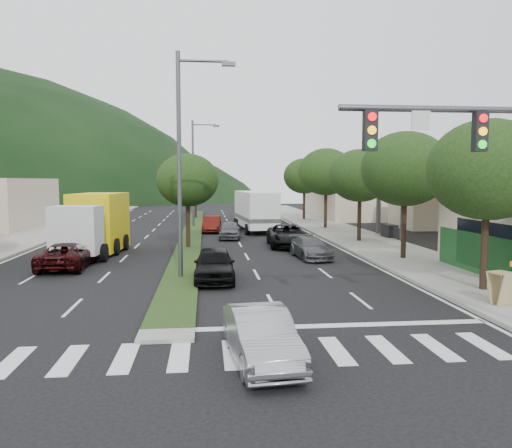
{
  "coord_description": "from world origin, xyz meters",
  "views": [
    {
      "loc": [
        1.14,
        -14.35,
        4.42
      ],
      "look_at": [
        3.66,
        10.51,
        2.23
      ],
      "focal_mm": 35.0,
      "sensor_mm": 36.0,
      "label": 1
    }
  ],
  "objects": [
    {
      "name": "car_queue_f",
      "position": [
        5.11,
        37.81,
        0.6
      ],
      "size": [
        1.75,
        4.17,
        1.2
      ],
      "primitive_type": "imported",
      "rotation": [
        0.0,
        0.0,
        -0.02
      ],
      "color": "black",
      "rests_on": "ground"
    },
    {
      "name": "car_queue_b",
      "position": [
        7.07,
        13.29,
        0.6
      ],
      "size": [
        2.05,
        4.29,
        1.21
      ],
      "primitive_type": "imported",
      "rotation": [
        0.0,
        0.0,
        0.09
      ],
      "color": "#4B4C50",
      "rests_on": "ground"
    },
    {
      "name": "traffic_signal",
      "position": [
        9.03,
        -1.54,
        4.65
      ],
      "size": [
        6.12,
        0.4,
        7.0
      ],
      "color": "#47494C",
      "rests_on": "ground"
    },
    {
      "name": "streetlight_near",
      "position": [
        0.21,
        8.0,
        5.58
      ],
      "size": [
        2.6,
        0.25,
        10.0
      ],
      "color": "#47494C",
      "rests_on": "ground"
    },
    {
      "name": "a_frame_sign",
      "position": [
        11.26,
        1.58,
        0.83
      ],
      "size": [
        0.89,
        0.95,
        1.54
      ],
      "rotation": [
        0.0,
        0.0,
        0.3
      ],
      "color": "tan",
      "rests_on": "sidewalk_right"
    },
    {
      "name": "car_queue_e",
      "position": [
        2.97,
        23.29,
        0.67
      ],
      "size": [
        1.92,
        4.05,
        1.34
      ],
      "primitive_type": "imported",
      "rotation": [
        0.0,
        0.0,
        -0.09
      ],
      "color": "#56565C",
      "rests_on": "ground"
    },
    {
      "name": "car_queue_a",
      "position": [
        1.5,
        7.4,
        0.74
      ],
      "size": [
        1.8,
        4.35,
        1.47
      ],
      "primitive_type": "imported",
      "rotation": [
        0.0,
        0.0,
        -0.01
      ],
      "color": "black",
      "rests_on": "ground"
    },
    {
      "name": "tree_r_e",
      "position": [
        12.0,
        40.0,
        4.89
      ],
      "size": [
        4.6,
        4.6,
        6.71
      ],
      "color": "black",
      "rests_on": "sidewalk_right"
    },
    {
      "name": "crosswalk",
      "position": [
        0.0,
        -2.0,
        0.01
      ],
      "size": [
        19.0,
        2.2,
        0.01
      ],
      "primitive_type": "cube",
      "color": "silver",
      "rests_on": "ground"
    },
    {
      "name": "tree_r_d",
      "position": [
        12.0,
        30.0,
        5.18
      ],
      "size": [
        5.0,
        5.0,
        7.17
      ],
      "color": "black",
      "rests_on": "sidewalk_right"
    },
    {
      "name": "gas_canopy",
      "position": [
        19.0,
        22.0,
        4.65
      ],
      "size": [
        12.2,
        8.2,
        5.25
      ],
      "color": "silver",
      "rests_on": "ground"
    },
    {
      "name": "box_truck",
      "position": [
        -5.42,
        16.0,
        1.72
      ],
      "size": [
        3.39,
        7.57,
        3.63
      ],
      "rotation": [
        0.0,
        0.0,
        3.05
      ],
      "color": "silver",
      "rests_on": "ground"
    },
    {
      "name": "tree_med_far",
      "position": [
        0.0,
        44.0,
        5.01
      ],
      "size": [
        4.8,
        4.8,
        6.94
      ],
      "color": "black",
      "rests_on": "median"
    },
    {
      "name": "streetlight_mid",
      "position": [
        0.21,
        33.0,
        5.58
      ],
      "size": [
        2.6,
        0.25,
        10.0
      ],
      "color": "#47494C",
      "rests_on": "ground"
    },
    {
      "name": "motorhome",
      "position": [
        5.5,
        29.08,
        1.83
      ],
      "size": [
        3.41,
        9.14,
        3.44
      ],
      "rotation": [
        0.0,
        0.0,
        0.07
      ],
      "color": "white",
      "rests_on": "ground"
    },
    {
      "name": "sidewalk_right",
      "position": [
        12.5,
        25.0,
        0.07
      ],
      "size": [
        5.0,
        90.0,
        0.15
      ],
      "primitive_type": "cube",
      "color": "gray",
      "rests_on": "ground"
    },
    {
      "name": "car_queue_d",
      "position": [
        6.55,
        18.29,
        0.75
      ],
      "size": [
        2.74,
        5.48,
        1.49
      ],
      "primitive_type": "imported",
      "rotation": [
        0.0,
        0.0,
        -0.05
      ],
      "color": "black",
      "rests_on": "ground"
    },
    {
      "name": "car_queue_c",
      "position": [
        1.66,
        28.29,
        0.68
      ],
      "size": [
        1.71,
        4.21,
        1.36
      ],
      "primitive_type": "imported",
      "rotation": [
        0.0,
        0.0,
        -0.07
      ],
      "color": "#51140D",
      "rests_on": "ground"
    },
    {
      "name": "sedan_silver",
      "position": [
        2.45,
        -2.6,
        0.65
      ],
      "size": [
        1.77,
        4.06,
        1.3
      ],
      "primitive_type": "imported",
      "rotation": [
        0.0,
        0.0,
        0.1
      ],
      "color": "#9A9CA1",
      "rests_on": "ground"
    },
    {
      "name": "tree_r_b",
      "position": [
        12.0,
        12.0,
        5.04
      ],
      "size": [
        4.8,
        4.8,
        6.94
      ],
      "color": "black",
      "rests_on": "sidewalk_right"
    },
    {
      "name": "tree_r_a",
      "position": [
        12.0,
        4.0,
        4.82
      ],
      "size": [
        4.6,
        4.6,
        6.63
      ],
      "color": "black",
      "rests_on": "sidewalk_right"
    },
    {
      "name": "suv_maroon",
      "position": [
        -5.81,
        11.28,
        0.66
      ],
      "size": [
        2.19,
        4.73,
        1.31
      ],
      "primitive_type": "imported",
      "rotation": [
        0.0,
        0.0,
        3.14
      ],
      "color": "black",
      "rests_on": "ground"
    },
    {
      "name": "bldg_right_far",
      "position": [
        19.5,
        44.0,
        2.6
      ],
      "size": [
        10.0,
        16.0,
        5.2
      ],
      "primitive_type": "cube",
      "color": "beige",
      "rests_on": "ground"
    },
    {
      "name": "sidewalk_left",
      "position": [
        -13.0,
        25.0,
        0.07
      ],
      "size": [
        6.0,
        90.0,
        0.15
      ],
      "primitive_type": "cube",
      "color": "gray",
      "rests_on": "ground"
    },
    {
      "name": "tree_r_c",
      "position": [
        12.0,
        20.0,
        4.75
      ],
      "size": [
        4.4,
        4.4,
        6.48
      ],
      "color": "black",
      "rests_on": "sidewalk_right"
    },
    {
      "name": "median",
      "position": [
        0.0,
        28.0,
        0.06
      ],
      "size": [
        1.6,
        56.0,
        0.12
      ],
      "primitive_type": "cube",
      "color": "#1B3112",
      "rests_on": "ground"
    },
    {
      "name": "ground",
      "position": [
        0.0,
        0.0,
        0.0
      ],
      "size": [
        160.0,
        160.0,
        0.0
      ],
      "primitive_type": "plane",
      "color": "black",
      "rests_on": "ground"
    },
    {
      "name": "tree_med_near",
      "position": [
        0.0,
        18.0,
        4.43
      ],
      "size": [
        4.0,
        4.0,
        6.02
      ],
      "color": "black",
      "rests_on": "median"
    }
  ]
}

